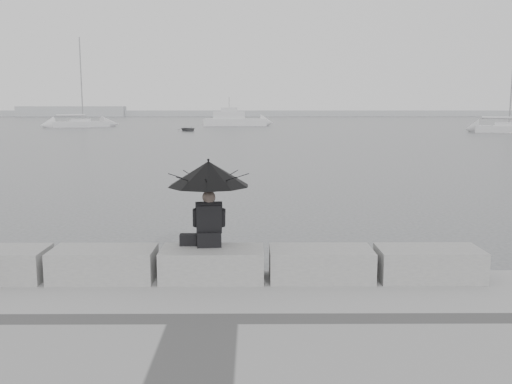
{
  "coord_description": "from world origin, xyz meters",
  "views": [
    {
      "loc": [
        0.63,
        -9.1,
        3.22
      ],
      "look_at": [
        0.71,
        3.0,
        1.36
      ],
      "focal_mm": 40.0,
      "sensor_mm": 36.0,
      "label": 1
    }
  ],
  "objects_px": {
    "motor_cruiser": "(235,120)",
    "dinghy": "(188,129)",
    "seated_person": "(209,182)",
    "sailboat_right": "(505,128)",
    "sailboat_left": "(80,124)"
  },
  "relations": [
    {
      "from": "motor_cruiser",
      "to": "dinghy",
      "type": "height_order",
      "value": "motor_cruiser"
    },
    {
      "from": "seated_person",
      "to": "motor_cruiser",
      "type": "bearing_deg",
      "value": 85.47
    },
    {
      "from": "sailboat_right",
      "to": "seated_person",
      "type": "bearing_deg",
      "value": -93.97
    },
    {
      "from": "sailboat_left",
      "to": "sailboat_right",
      "type": "relative_size",
      "value": 1.0
    },
    {
      "from": "seated_person",
      "to": "motor_cruiser",
      "type": "height_order",
      "value": "motor_cruiser"
    },
    {
      "from": "seated_person",
      "to": "sailboat_right",
      "type": "xyz_separation_m",
      "value": [
        30.33,
        58.02,
        -1.48
      ]
    },
    {
      "from": "motor_cruiser",
      "to": "dinghy",
      "type": "distance_m",
      "value": 18.56
    },
    {
      "from": "seated_person",
      "to": "sailboat_left",
      "type": "bearing_deg",
      "value": 102.22
    },
    {
      "from": "sailboat_left",
      "to": "motor_cruiser",
      "type": "height_order",
      "value": "sailboat_left"
    },
    {
      "from": "seated_person",
      "to": "dinghy",
      "type": "relative_size",
      "value": 0.46
    },
    {
      "from": "sailboat_right",
      "to": "motor_cruiser",
      "type": "distance_m",
      "value": 38.99
    },
    {
      "from": "sailboat_left",
      "to": "motor_cruiser",
      "type": "xyz_separation_m",
      "value": [
        22.57,
        5.1,
        0.38
      ]
    },
    {
      "from": "sailboat_right",
      "to": "motor_cruiser",
      "type": "xyz_separation_m",
      "value": [
        -32.24,
        21.91,
        0.35
      ]
    },
    {
      "from": "seated_person",
      "to": "dinghy",
      "type": "bearing_deg",
      "value": 90.73
    },
    {
      "from": "sailboat_left",
      "to": "sailboat_right",
      "type": "xyz_separation_m",
      "value": [
        54.81,
        -16.81,
        0.03
      ]
    }
  ]
}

